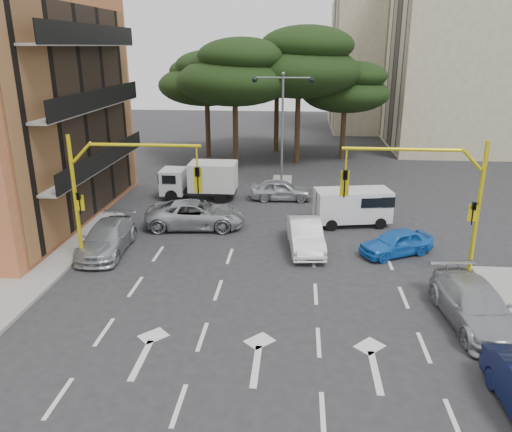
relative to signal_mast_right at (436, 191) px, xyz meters
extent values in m
plane|color=#28282B|center=(-6.80, -1.99, -3.88)|extent=(120.00, 120.00, 0.00)
cube|color=gray|center=(-6.80, 14.01, -3.81)|extent=(1.40, 6.00, 0.15)
cube|color=black|center=(-17.24, 6.01, 2.12)|extent=(0.12, 14.72, 11.20)
cube|color=tan|center=(13.20, 30.01, 5.12)|extent=(20.00, 12.00, 18.00)
cube|color=black|center=(3.14, 30.01, 4.62)|extent=(0.12, 11.04, 16.20)
cube|color=tan|center=(6.20, 42.01, 4.12)|extent=(16.00, 12.00, 16.00)
cube|color=black|center=(-1.86, 42.01, 3.62)|extent=(0.12, 11.04, 14.20)
cylinder|color=#382616|center=(-10.80, 20.01, -1.41)|extent=(0.44, 0.44, 4.95)
ellipsoid|color=black|center=(-10.80, 20.01, 3.05)|extent=(9.15, 9.15, 3.87)
ellipsoid|color=black|center=(-10.20, 19.61, 4.92)|extent=(6.86, 6.86, 2.86)
ellipsoid|color=black|center=(-11.30, 20.31, 4.37)|extent=(6.07, 6.07, 2.64)
cylinder|color=#382616|center=(-5.80, 22.01, -1.18)|extent=(0.44, 0.44, 5.40)
ellipsoid|color=black|center=(-5.80, 22.01, 3.68)|extent=(9.98, 9.98, 4.22)
ellipsoid|color=black|center=(-5.20, 21.61, 5.72)|extent=(7.49, 7.49, 3.12)
ellipsoid|color=black|center=(-6.30, 22.31, 5.12)|extent=(6.62, 6.62, 2.88)
cylinder|color=#382616|center=(-13.80, 24.01, -1.63)|extent=(0.44, 0.44, 4.50)
ellipsoid|color=black|center=(-13.80, 24.01, 2.42)|extent=(8.32, 8.32, 3.52)
ellipsoid|color=black|center=(-13.20, 23.61, 4.12)|extent=(6.24, 6.24, 2.60)
ellipsoid|color=black|center=(-14.30, 24.31, 3.62)|extent=(5.52, 5.52, 2.40)
cylinder|color=#382616|center=(-1.80, 24.01, -1.86)|extent=(0.44, 0.44, 4.05)
ellipsoid|color=black|center=(-1.80, 24.01, 1.79)|extent=(7.49, 7.49, 3.17)
ellipsoid|color=black|center=(-1.20, 23.61, 3.32)|extent=(5.62, 5.62, 2.34)
ellipsoid|color=black|center=(-2.30, 24.31, 2.87)|extent=(4.97, 4.97, 2.16)
cylinder|color=#382616|center=(-7.80, 27.01, -1.41)|extent=(0.44, 0.44, 4.95)
ellipsoid|color=black|center=(-7.80, 27.01, 3.05)|extent=(9.15, 9.15, 3.87)
ellipsoid|color=black|center=(-7.20, 26.61, 4.92)|extent=(6.86, 6.86, 2.86)
ellipsoid|color=black|center=(-8.30, 27.31, 4.37)|extent=(6.07, 6.07, 2.64)
cylinder|color=yellow|center=(1.80, 0.01, -0.88)|extent=(0.18, 0.18, 6.00)
cylinder|color=yellow|center=(1.25, 0.01, 1.37)|extent=(0.95, 0.14, 0.95)
cylinder|color=yellow|center=(-1.50, 0.01, 1.72)|extent=(4.80, 0.14, 0.14)
cylinder|color=yellow|center=(-3.70, 0.01, 1.27)|extent=(0.08, 0.08, 0.90)
imported|color=black|center=(-3.70, 0.01, 0.22)|extent=(0.20, 0.24, 1.20)
cube|color=yellow|center=(-3.70, 0.09, 0.22)|extent=(0.36, 0.06, 1.10)
imported|color=black|center=(1.58, -0.14, -0.88)|extent=(0.16, 0.20, 1.00)
cube|color=yellow|center=(1.58, -0.04, -0.88)|extent=(0.35, 0.08, 0.70)
cylinder|color=yellow|center=(-15.40, 0.01, -0.88)|extent=(0.18, 0.18, 6.00)
cylinder|color=yellow|center=(-14.85, 0.01, 1.37)|extent=(0.95, 0.14, 0.95)
cylinder|color=yellow|center=(-12.10, 0.01, 1.72)|extent=(4.80, 0.14, 0.14)
cylinder|color=yellow|center=(-9.90, 0.01, 1.27)|extent=(0.08, 0.08, 0.90)
imported|color=black|center=(-9.90, 0.01, 0.22)|extent=(0.20, 0.24, 1.20)
cube|color=yellow|center=(-9.90, 0.09, 0.22)|extent=(0.36, 0.06, 1.10)
imported|color=black|center=(-15.18, -0.14, -0.88)|extent=(0.16, 0.20, 1.00)
cube|color=yellow|center=(-15.18, -0.04, -0.88)|extent=(0.35, 0.08, 0.70)
cylinder|color=slate|center=(-6.80, 14.01, 0.02)|extent=(0.16, 0.16, 7.50)
cylinder|color=slate|center=(-7.70, 14.01, 3.67)|extent=(1.80, 0.10, 0.10)
sphere|color=black|center=(-8.70, 14.01, 3.52)|extent=(0.36, 0.36, 0.36)
cylinder|color=slate|center=(-5.90, 14.01, 3.67)|extent=(1.80, 0.10, 0.10)
sphere|color=black|center=(-4.90, 14.01, 3.52)|extent=(0.36, 0.36, 0.36)
sphere|color=slate|center=(-6.80, 14.01, 3.92)|extent=(0.24, 0.24, 0.24)
imported|color=white|center=(-5.20, 2.69, -3.16)|extent=(1.98, 4.54, 1.45)
imported|color=blue|center=(-0.87, 2.42, -3.26)|extent=(3.91, 2.99, 1.24)
imported|color=#9EA2A6|center=(-14.80, 1.58, -3.17)|extent=(2.24, 5.00, 1.42)
imported|color=#9FA2A7|center=(-11.20, 5.38, -3.13)|extent=(5.58, 2.93, 1.50)
imported|color=#A9ACB1|center=(-6.72, 11.01, -3.21)|extent=(4.05, 1.79, 1.35)
imported|color=#979B9E|center=(0.80, -3.78, -3.15)|extent=(2.51, 5.23, 1.47)
camera|label=1|loc=(-5.67, -20.26, 5.65)|focal=35.00mm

